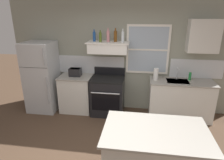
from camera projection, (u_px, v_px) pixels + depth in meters
name	position (u px, v px, depth m)	size (l,w,h in m)	color
back_wall	(121.00, 57.00, 4.76)	(5.40, 0.11, 2.70)	gray
refrigerator	(42.00, 77.00, 4.83)	(0.70, 0.72, 1.72)	#B7BABC
counter_left_of_stove	(77.00, 93.00, 4.91)	(0.79, 0.63, 0.91)	silver
toaster	(75.00, 72.00, 4.73)	(0.30, 0.20, 0.19)	black
stove_range	(108.00, 95.00, 4.76)	(0.76, 0.69, 1.09)	black
range_hood_shelf	(108.00, 47.00, 4.46)	(0.96, 0.52, 0.24)	white
bottle_blue_liqueur	(94.00, 36.00, 4.46)	(0.07, 0.07, 0.27)	#1E478C
bottle_olive_oil_square	(100.00, 37.00, 4.37)	(0.06, 0.06, 0.26)	#4C601E
bottle_rose_pink	(108.00, 36.00, 4.38)	(0.07, 0.07, 0.31)	#C67F84
bottle_amber_wine	(115.00, 36.00, 4.40)	(0.07, 0.07, 0.30)	brown
bottle_clear_tall	(123.00, 37.00, 4.32)	(0.06, 0.06, 0.30)	silver
counter_right_with_sink	(180.00, 99.00, 4.56)	(1.43, 0.63, 0.91)	silver
sink_faucet	(178.00, 72.00, 4.46)	(0.03, 0.17, 0.28)	silver
paper_towel_roll	(156.00, 74.00, 4.45)	(0.11, 0.11, 0.27)	white
dish_soap_bottle	(190.00, 76.00, 4.45)	(0.06, 0.06, 0.18)	#268C3F
kitchen_island	(154.00, 158.00, 2.73)	(1.40, 0.90, 0.91)	silver
upper_cabinet_right	(203.00, 36.00, 4.16)	(0.64, 0.32, 0.70)	silver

